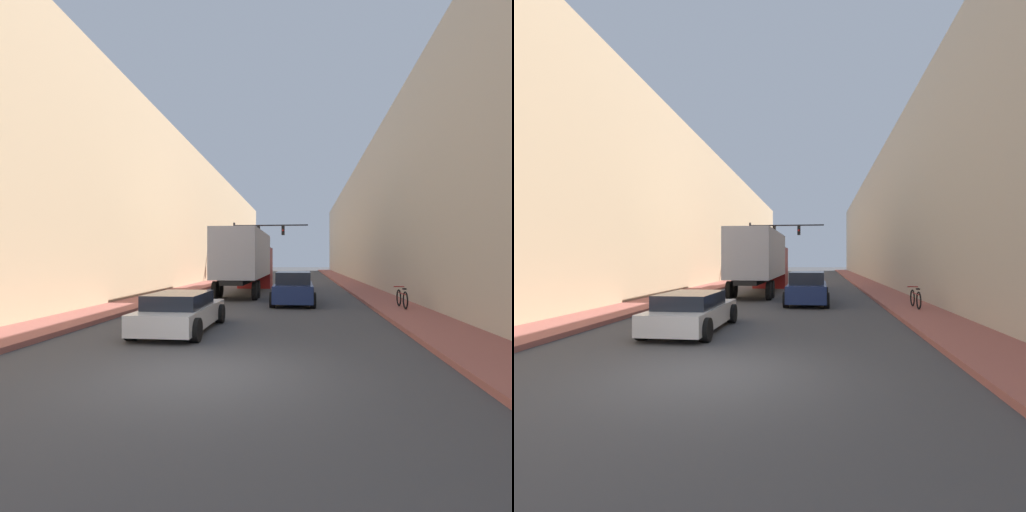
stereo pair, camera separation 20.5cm
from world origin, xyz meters
The scene contains 10 objects.
ground_plane centered at (0.00, 0.00, 0.00)m, with size 200.00×200.00×0.00m, color #424244.
sidewalk_right centered at (6.00, 30.00, 0.07)m, with size 2.16×80.00×0.15m.
sidewalk_left centered at (-6.00, 30.00, 0.07)m, with size 2.16×80.00×0.15m.
building_right centered at (10.08, 30.00, 5.56)m, with size 6.00×80.00×11.12m.
building_left centered at (-10.08, 30.00, 5.79)m, with size 6.00×80.00×11.57m.
semi_truck centered at (-1.65, 18.39, 2.19)m, with size 2.45×11.87×3.86m.
sedan_car centered at (-1.74, 4.42, 0.58)m, with size 1.99×4.46×1.17m.
suv_car centered at (1.50, 12.27, 0.75)m, with size 2.06×4.86×1.56m.
traffic_signal_gantry centered at (-2.90, 31.45, 4.07)m, with size 7.34×0.35×5.78m.
parked_bicycle centered at (6.07, 9.93, 0.53)m, with size 0.44×1.82×0.86m.
Camera 1 is at (1.92, -7.37, 2.18)m, focal length 28.00 mm.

